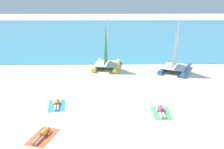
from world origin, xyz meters
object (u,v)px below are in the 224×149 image
object	(u,v)px
towel_right	(161,113)
sunbather_right	(161,111)
sunbather_left	(43,134)
towel_middle	(57,106)
towel_left	(43,137)
sunbather_middle	(57,104)
sailboat_yellow	(107,61)
sailboat_blue	(175,64)

from	to	relation	value
towel_right	sunbather_right	bearing A→B (deg)	88.42
sunbather_left	towel_right	size ratio (longest dim) A/B	0.81
sunbather_right	towel_middle	bearing A→B (deg)	172.43
towel_left	towel_middle	distance (m)	3.83
towel_left	sunbather_left	distance (m)	0.14
sunbather_left	sunbather_middle	size ratio (longest dim) A/B	0.99
sailboat_yellow	sunbather_right	size ratio (longest dim) A/B	3.18
sunbather_right	sailboat_blue	bearing A→B (deg)	72.44
sailboat_yellow	towel_right	size ratio (longest dim) A/B	2.61
sunbather_middle	sailboat_blue	bearing A→B (deg)	28.59
sailboat_blue	towel_right	xyz separation A→B (m)	(-2.98, -8.65, -0.75)
towel_left	sunbather_middle	world-z (taller)	sunbather_middle
sailboat_yellow	sunbather_middle	bearing A→B (deg)	-102.79
sailboat_blue	towel_right	distance (m)	9.18
towel_middle	towel_right	bearing A→B (deg)	-9.71
sailboat_blue	sailboat_yellow	bearing A→B (deg)	-165.50
sailboat_blue	sunbather_left	bearing A→B (deg)	-105.97
sunbather_middle	sailboat_yellow	bearing A→B (deg)	60.24
sailboat_yellow	sunbather_right	world-z (taller)	sailboat_yellow
towel_left	sunbather_middle	size ratio (longest dim) A/B	1.21
sailboat_blue	sunbather_left	size ratio (longest dim) A/B	3.27
sailboat_blue	sailboat_yellow	world-z (taller)	sailboat_blue
sunbather_right	sailboat_yellow	bearing A→B (deg)	111.08
sailboat_yellow	sailboat_blue	bearing A→B (deg)	-2.14
sailboat_blue	towel_left	world-z (taller)	sailboat_blue
towel_left	sunbather_right	xyz separation A→B (m)	(6.79, 2.74, 0.13)
towel_right	sunbather_right	size ratio (longest dim) A/B	1.22
sailboat_blue	sunbather_middle	world-z (taller)	sailboat_blue
sailboat_blue	sailboat_yellow	size ratio (longest dim) A/B	1.02
sunbather_middle	towel_middle	bearing A→B (deg)	-90.00
sailboat_yellow	sunbather_middle	distance (m)	9.25
sailboat_blue	sailboat_yellow	xyz separation A→B (m)	(-6.44, 1.18, -0.01)
towel_right	sunbather_left	bearing A→B (deg)	-158.93
sailboat_yellow	towel_right	bearing A→B (deg)	-62.35
sailboat_blue	sailboat_yellow	distance (m)	6.55
towel_left	towel_right	size ratio (longest dim) A/B	1.00
sunbather_middle	towel_left	bearing A→B (deg)	-98.83
towel_left	sunbather_left	world-z (taller)	sunbather_left
sailboat_yellow	sunbather_right	xyz separation A→B (m)	(3.46, -9.77, -0.61)
sunbather_left	sunbather_middle	world-z (taller)	same
sailboat_yellow	sunbather_left	xyz separation A→B (m)	(-3.31, -12.45, -0.61)
sailboat_yellow	towel_middle	bearing A→B (deg)	-102.58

